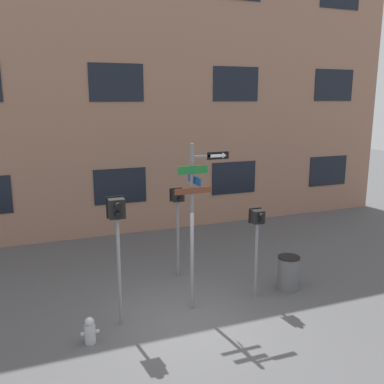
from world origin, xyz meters
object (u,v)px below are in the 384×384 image
pedestrian_signal_across (178,209)px  fire_hydrant (90,331)px  pedestrian_signal_left (117,225)px  pedestrian_signal_right (257,230)px  trash_bin (288,273)px  street_sign_pole (195,212)px

pedestrian_signal_across → fire_hydrant: pedestrian_signal_across is taller
pedestrian_signal_left → pedestrian_signal_right: size_ratio=1.27×
pedestrian_signal_right → trash_bin: size_ratio=2.55×
fire_hydrant → trash_bin: 5.54m
pedestrian_signal_right → trash_bin: (1.08, 0.10, -1.39)m
fire_hydrant → street_sign_pole: bearing=13.7°
pedestrian_signal_right → trash_bin: bearing=5.3°
pedestrian_signal_right → pedestrian_signal_left: bearing=-177.9°
street_sign_pole → pedestrian_signal_left: street_sign_pole is taller
pedestrian_signal_left → pedestrian_signal_across: bearing=45.1°
pedestrian_signal_across → trash_bin: pedestrian_signal_across is taller
pedestrian_signal_left → fire_hydrant: (-0.78, -0.52, -2.14)m
pedestrian_signal_right → pedestrian_signal_across: bearing=125.2°
pedestrian_signal_left → pedestrian_signal_right: (3.63, 0.13, -0.56)m
pedestrian_signal_left → trash_bin: 5.10m
pedestrian_signal_right → pedestrian_signal_across: (-1.45, 2.06, 0.19)m
pedestrian_signal_left → street_sign_pole: bearing=4.2°
pedestrian_signal_left → pedestrian_signal_right: pedestrian_signal_left is taller
pedestrian_signal_left → trash_bin: bearing=2.8°
fire_hydrant → trash_bin: size_ratio=0.63×
pedestrian_signal_across → fire_hydrant: (-2.96, -2.71, -1.77)m
street_sign_pole → trash_bin: (2.80, 0.09, -2.03)m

